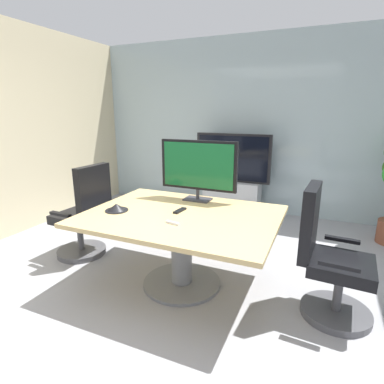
# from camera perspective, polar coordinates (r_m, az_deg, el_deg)

# --- Properties ---
(ground_plane) EXTENTS (6.71, 6.71, 0.00)m
(ground_plane) POSITION_cam_1_polar(r_m,az_deg,el_deg) (3.00, -3.06, -18.86)
(ground_plane) COLOR #99999E
(wall_back_glass_partition) EXTENTS (5.50, 0.10, 2.80)m
(wall_back_glass_partition) POSITION_cam_1_polar(r_m,az_deg,el_deg) (5.20, 11.18, 11.74)
(wall_back_glass_partition) COLOR #9EB2B7
(wall_back_glass_partition) RESTS_ON ground
(conference_table) EXTENTS (1.77, 1.33, 0.73)m
(conference_table) POSITION_cam_1_polar(r_m,az_deg,el_deg) (2.94, -1.96, -7.39)
(conference_table) COLOR tan
(conference_table) RESTS_ON ground
(office_chair_left) EXTENTS (0.61, 0.58, 1.09)m
(office_chair_left) POSITION_cam_1_polar(r_m,az_deg,el_deg) (3.76, -19.24, -4.70)
(office_chair_left) COLOR #4C4C51
(office_chair_left) RESTS_ON ground
(office_chair_right) EXTENTS (0.61, 0.59, 1.09)m
(office_chair_right) POSITION_cam_1_polar(r_m,az_deg,el_deg) (2.81, 23.93, -11.98)
(office_chair_right) COLOR #4C4C51
(office_chair_right) RESTS_ON ground
(tv_monitor) EXTENTS (0.84, 0.18, 0.64)m
(tv_monitor) POSITION_cam_1_polar(r_m,az_deg,el_deg) (3.23, 1.15, 4.66)
(tv_monitor) COLOR #333338
(tv_monitor) RESTS_ON conference_table
(wall_display_unit) EXTENTS (1.20, 0.36, 1.31)m
(wall_display_unit) POSITION_cam_1_polar(r_m,az_deg,el_deg) (5.06, 7.41, 0.83)
(wall_display_unit) COLOR #B7BABC
(wall_display_unit) RESTS_ON ground
(conference_phone) EXTENTS (0.22, 0.22, 0.07)m
(conference_phone) POSITION_cam_1_polar(r_m,az_deg,el_deg) (3.04, -13.78, -2.83)
(conference_phone) COLOR black
(conference_phone) RESTS_ON conference_table
(remote_control) EXTENTS (0.07, 0.17, 0.02)m
(remote_control) POSITION_cam_1_polar(r_m,az_deg,el_deg) (2.94, -2.27, -3.44)
(remote_control) COLOR black
(remote_control) RESTS_ON conference_table
(whiteboard_marker) EXTENTS (0.13, 0.04, 0.02)m
(whiteboard_marker) POSITION_cam_1_polar(r_m,az_deg,el_deg) (2.63, -3.69, -5.71)
(whiteboard_marker) COLOR silver
(whiteboard_marker) RESTS_ON conference_table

